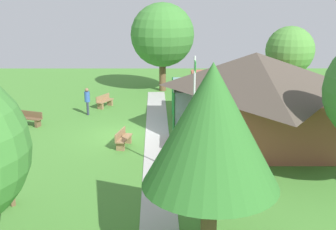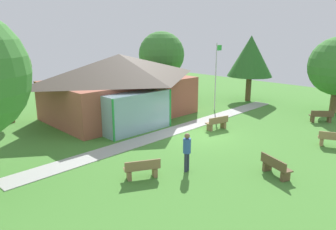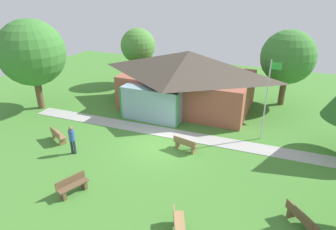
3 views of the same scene
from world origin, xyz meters
name	(u,v)px [view 2 (image 2 of 3)]	position (x,y,z in m)	size (l,w,h in m)	color
ground_plane	(201,135)	(0.00, 0.00, 0.00)	(44.00, 44.00, 0.00)	#478433
pavilion	(121,85)	(-0.71, 6.88, 2.31)	(10.71, 8.13, 4.45)	#A35642
footpath	(179,129)	(0.00, 1.76, 0.01)	(21.35, 1.30, 0.03)	#ADADA8
flagpole	(216,74)	(5.67, 3.36, 2.85)	(0.64, 0.08, 5.13)	silver
bench_front_right	(333,140)	(3.60, -6.13, 0.40)	(1.03, 1.55, 0.84)	#9E7A51
bench_mid_left	(142,169)	(-6.10, -1.99, 0.40)	(1.54, 1.07, 0.84)	olive
bench_front_center	(275,167)	(-1.89, -5.72, 0.40)	(0.94, 1.56, 0.84)	brown
bench_rear_near_path	(217,123)	(1.67, 0.08, 0.40)	(1.56, 0.76, 0.84)	olive
bench_lawn_far_right	(321,117)	(8.03, -3.82, 0.40)	(1.32, 1.42, 0.84)	brown
visitor_strolling_lawn	(187,149)	(-4.24, -2.79, 1.02)	(0.34, 0.34, 1.74)	#2D3347
tree_east_hedge	(250,56)	(10.62, 3.51, 3.90)	(3.87, 3.87, 5.66)	brown
tree_behind_pavilion_right	(161,55)	(6.39, 10.25, 3.91)	(4.20, 4.20, 6.03)	brown
tree_behind_pavilion_left	(5,67)	(-7.06, 10.70, 3.72)	(3.31, 3.31, 5.41)	brown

